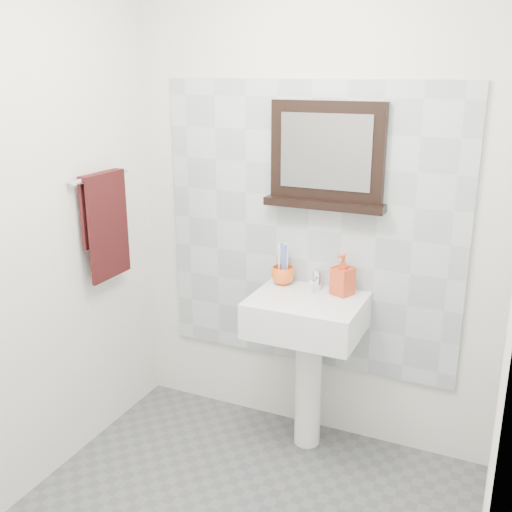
{
  "coord_description": "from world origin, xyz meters",
  "views": [
    {
      "loc": [
        0.99,
        -1.77,
        1.94
      ],
      "look_at": [
        -0.06,
        0.55,
        1.15
      ],
      "focal_mm": 42.0,
      "sensor_mm": 36.0,
      "label": 1
    }
  ],
  "objects_px": {
    "toothbrush_cup": "(283,275)",
    "hand_towel": "(105,217)",
    "framed_mirror": "(327,158)",
    "pedestal_sink": "(307,331)",
    "soap_dispenser": "(343,275)"
  },
  "relations": [
    {
      "from": "toothbrush_cup",
      "to": "hand_towel",
      "type": "height_order",
      "value": "hand_towel"
    },
    {
      "from": "toothbrush_cup",
      "to": "framed_mirror",
      "type": "height_order",
      "value": "framed_mirror"
    },
    {
      "from": "pedestal_sink",
      "to": "toothbrush_cup",
      "type": "xyz_separation_m",
      "value": [
        -0.19,
        0.13,
        0.23
      ]
    },
    {
      "from": "pedestal_sink",
      "to": "soap_dispenser",
      "type": "height_order",
      "value": "soap_dispenser"
    },
    {
      "from": "pedestal_sink",
      "to": "toothbrush_cup",
      "type": "bearing_deg",
      "value": 144.93
    },
    {
      "from": "pedestal_sink",
      "to": "framed_mirror",
      "type": "bearing_deg",
      "value": 85.73
    },
    {
      "from": "soap_dispenser",
      "to": "framed_mirror",
      "type": "bearing_deg",
      "value": 173.65
    },
    {
      "from": "toothbrush_cup",
      "to": "pedestal_sink",
      "type": "bearing_deg",
      "value": -35.07
    },
    {
      "from": "pedestal_sink",
      "to": "toothbrush_cup",
      "type": "height_order",
      "value": "pedestal_sink"
    },
    {
      "from": "framed_mirror",
      "to": "hand_towel",
      "type": "bearing_deg",
      "value": -157.46
    },
    {
      "from": "soap_dispenser",
      "to": "framed_mirror",
      "type": "distance_m",
      "value": 0.58
    },
    {
      "from": "toothbrush_cup",
      "to": "soap_dispenser",
      "type": "distance_m",
      "value": 0.34
    },
    {
      "from": "pedestal_sink",
      "to": "framed_mirror",
      "type": "relative_size",
      "value": 1.56
    },
    {
      "from": "soap_dispenser",
      "to": "framed_mirror",
      "type": "xyz_separation_m",
      "value": [
        -0.13,
        0.07,
        0.56
      ]
    },
    {
      "from": "hand_towel",
      "to": "pedestal_sink",
      "type": "bearing_deg",
      "value": 13.39
    }
  ]
}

